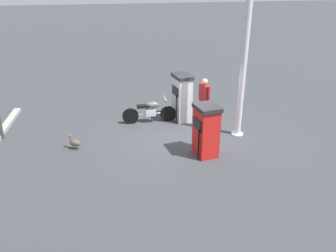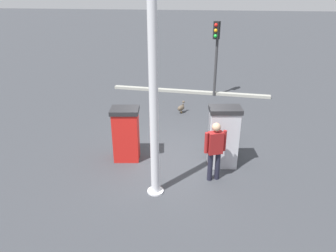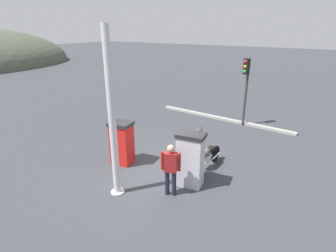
# 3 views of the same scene
# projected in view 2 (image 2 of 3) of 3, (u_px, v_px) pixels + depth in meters

# --- Properties ---
(ground_plane) EXTENTS (120.00, 120.00, 0.00)m
(ground_plane) POSITION_uv_depth(u_px,v_px,m) (175.00, 157.00, 9.33)
(ground_plane) COLOR #383A3F
(fuel_pump_near) EXTENTS (0.67, 0.90, 1.72)m
(fuel_pump_near) POSITION_uv_depth(u_px,v_px,m) (223.00, 137.00, 8.57)
(fuel_pump_near) COLOR silver
(fuel_pump_near) RESTS_ON ground
(fuel_pump_far) EXTENTS (0.71, 0.85, 1.56)m
(fuel_pump_far) POSITION_uv_depth(u_px,v_px,m) (126.00, 134.00, 8.93)
(fuel_pump_far) COLOR red
(fuel_pump_far) RESTS_ON ground
(motorcycle_near_pump) EXTENTS (1.95, 0.56, 0.93)m
(motorcycle_near_pump) POSITION_uv_depth(u_px,v_px,m) (222.00, 133.00, 9.80)
(motorcycle_near_pump) COLOR black
(motorcycle_near_pump) RESTS_ON ground
(attendant_person) EXTENTS (0.32, 0.56, 1.59)m
(attendant_person) POSITION_uv_depth(u_px,v_px,m) (215.00, 148.00, 7.89)
(attendant_person) COLOR #1E1E2D
(attendant_person) RESTS_ON ground
(wandering_duck) EXTENTS (0.44, 0.35, 0.46)m
(wandering_duck) POSITION_uv_depth(u_px,v_px,m) (181.00, 108.00, 12.44)
(wandering_duck) COLOR brown
(wandering_duck) RESTS_ON ground
(roadside_traffic_light) EXTENTS (0.40, 0.30, 3.26)m
(roadside_traffic_light) POSITION_uv_depth(u_px,v_px,m) (216.00, 46.00, 13.53)
(roadside_traffic_light) COLOR #38383A
(roadside_traffic_light) RESTS_ON ground
(canopy_support_pole) EXTENTS (0.40, 0.40, 4.72)m
(canopy_support_pole) POSITION_uv_depth(u_px,v_px,m) (154.00, 104.00, 6.82)
(canopy_support_pole) COLOR silver
(canopy_support_pole) RESTS_ON ground
(road_edge_kerb) EXTENTS (0.79, 7.32, 0.12)m
(road_edge_kerb) POSITION_uv_depth(u_px,v_px,m) (189.00, 92.00, 14.83)
(road_edge_kerb) COLOR #9E9E93
(road_edge_kerb) RESTS_ON ground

